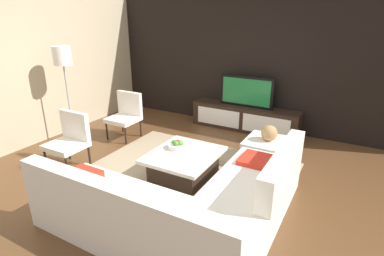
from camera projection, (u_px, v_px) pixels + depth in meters
name	position (u px, v px, depth m)	size (l,w,h in m)	color
ground_plane	(187.00, 181.00, 4.50)	(14.00, 14.00, 0.00)	brown
feature_wall_back	(253.00, 60.00, 6.21)	(6.40, 0.12, 2.80)	black
side_wall_left	(40.00, 65.00, 5.63)	(0.12, 5.20, 2.80)	#C6B28E
area_rug	(181.00, 179.00, 4.55)	(3.00, 2.75, 0.01)	tan
media_console	(245.00, 118.00, 6.37)	(2.20, 0.45, 0.50)	black
television	(246.00, 92.00, 6.17)	(1.10, 0.06, 0.62)	black
sectional_couch	(188.00, 206.00, 3.44)	(2.50, 2.36, 0.83)	white
coffee_table	(184.00, 164.00, 4.56)	(0.93, 1.07, 0.38)	black
accent_chair_near	(70.00, 137.00, 4.79)	(0.55, 0.52, 0.87)	black
floor_lamp	(63.00, 62.00, 5.35)	(0.31, 0.31, 1.76)	#A5A5AA
ottoman	(267.00, 152.00, 4.96)	(0.70, 0.70, 0.40)	white
fruit_bowl	(177.00, 145.00, 4.64)	(0.28, 0.28, 0.14)	silver
accent_chair_far	(126.00, 113.00, 5.94)	(0.54, 0.52, 0.87)	black
decorative_ball	(269.00, 133.00, 4.84)	(0.25, 0.25, 0.25)	#AD8451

